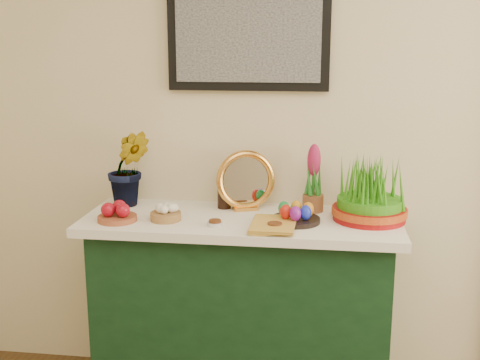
% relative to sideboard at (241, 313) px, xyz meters
% --- Properties ---
extents(sideboard, '(1.30, 0.45, 0.85)m').
position_rel_sideboard_xyz_m(sideboard, '(0.00, 0.00, 0.00)').
color(sideboard, '#14371B').
rests_on(sideboard, ground).
extents(tablecloth, '(1.40, 0.55, 0.04)m').
position_rel_sideboard_xyz_m(tablecloth, '(-0.00, 0.00, 0.45)').
color(tablecloth, white).
rests_on(tablecloth, sideboard).
extents(hyacinth_green, '(0.29, 0.26, 0.48)m').
position_rel_sideboard_xyz_m(hyacinth_green, '(-0.55, 0.12, 0.70)').
color(hyacinth_green, '#297D26').
rests_on(hyacinth_green, tablecloth).
extents(apple_bowl, '(0.21, 0.21, 0.09)m').
position_rel_sideboard_xyz_m(apple_bowl, '(-0.53, -0.13, 0.50)').
color(apple_bowl, '#964B2D').
rests_on(apple_bowl, tablecloth).
extents(garlic_basket, '(0.14, 0.14, 0.07)m').
position_rel_sideboard_xyz_m(garlic_basket, '(-0.32, -0.09, 0.50)').
color(garlic_basket, '#A26E41').
rests_on(garlic_basket, tablecloth).
extents(vinegar_cruet, '(0.06, 0.06, 0.18)m').
position_rel_sideboard_xyz_m(vinegar_cruet, '(-0.10, 0.13, 0.55)').
color(vinegar_cruet, black).
rests_on(vinegar_cruet, tablecloth).
extents(mirror, '(0.28, 0.16, 0.28)m').
position_rel_sideboard_xyz_m(mirror, '(0.00, 0.13, 0.60)').
color(mirror, gold).
rests_on(mirror, tablecloth).
extents(book, '(0.17, 0.25, 0.03)m').
position_rel_sideboard_xyz_m(book, '(0.06, -0.14, 0.48)').
color(book, gold).
rests_on(book, tablecloth).
extents(spice_dish_left, '(0.06, 0.06, 0.03)m').
position_rel_sideboard_xyz_m(spice_dish_left, '(-0.09, -0.15, 0.48)').
color(spice_dish_left, silver).
rests_on(spice_dish_left, tablecloth).
extents(spice_dish_right, '(0.08, 0.08, 0.03)m').
position_rel_sideboard_xyz_m(spice_dish_right, '(0.16, -0.17, 0.48)').
color(spice_dish_right, silver).
rests_on(spice_dish_right, tablecloth).
extents(egg_plate, '(0.24, 0.24, 0.09)m').
position_rel_sideboard_xyz_m(egg_plate, '(0.24, -0.05, 0.50)').
color(egg_plate, black).
rests_on(egg_plate, tablecloth).
extents(hyacinth_pink, '(0.10, 0.10, 0.31)m').
position_rel_sideboard_xyz_m(hyacinth_pink, '(0.31, 0.14, 0.61)').
color(hyacinth_pink, brown).
rests_on(hyacinth_pink, tablecloth).
extents(wheatgrass_sabzeh, '(0.33, 0.33, 0.27)m').
position_rel_sideboard_xyz_m(wheatgrass_sabzeh, '(0.56, 0.03, 0.58)').
color(wheatgrass_sabzeh, '#970C0D').
rests_on(wheatgrass_sabzeh, tablecloth).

